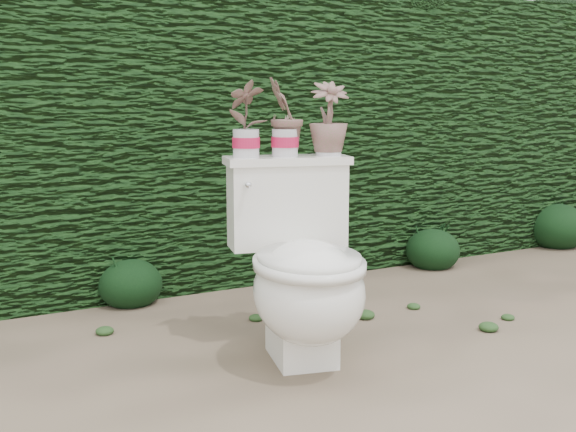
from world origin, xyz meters
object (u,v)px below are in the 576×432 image
potted_plant_center (285,119)px  potted_plant_right (329,120)px  potted_plant_left (246,121)px  toilet (303,272)px

potted_plant_center → potted_plant_right: potted_plant_center is taller
potted_plant_right → potted_plant_left: bearing=179.1°
potted_plant_left → potted_plant_right: 0.34m
toilet → potted_plant_left: bearing=125.0°
potted_plant_right → potted_plant_center: bearing=179.1°
potted_plant_center → potted_plant_right: 0.18m
toilet → potted_plant_left: 0.64m
toilet → potted_plant_center: 0.62m
potted_plant_left → potted_plant_right: (0.33, -0.08, -0.00)m
potted_plant_left → potted_plant_right: size_ratio=1.01×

